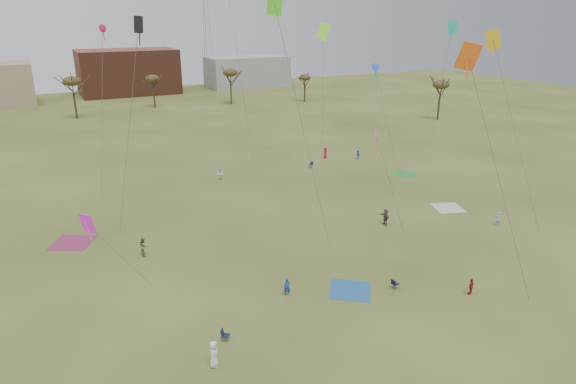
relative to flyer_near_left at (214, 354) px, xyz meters
name	(u,v)px	position (x,y,z in m)	size (l,w,h in m)	color
ground	(359,306)	(12.15, 1.52, -0.90)	(260.00, 260.00, 0.00)	#3D5219
flyer_near_left	(214,354)	(0.00, 0.00, 0.00)	(0.88, 0.58, 1.81)	white
flyer_near_right	(287,287)	(7.97, 5.48, -0.17)	(0.54, 0.35, 1.47)	#213897
spectator_fore_a	(471,286)	(21.07, -1.04, -0.21)	(0.82, 0.34, 1.39)	#A31C1E
spectator_fore_b	(144,246)	(-0.67, 17.77, 0.00)	(0.88, 0.69, 1.81)	olive
spectator_fore_c	(385,217)	(23.65, 13.39, -0.03)	(1.62, 0.51, 1.74)	brown
flyer_mid_c	(498,219)	(34.12, 7.78, -0.13)	(0.56, 0.37, 1.55)	#7EAED3
spectator_mid_e	(220,174)	(13.21, 35.67, -0.01)	(0.87, 0.68, 1.79)	white
flyer_far_b	(325,153)	(31.49, 38.69, -0.05)	(0.84, 0.54, 1.71)	maroon
flyer_far_c	(358,155)	(35.64, 35.89, -0.19)	(0.93, 0.53, 1.44)	#213198
blanket_blue	(350,290)	(12.85, 3.81, -0.90)	(3.25, 3.25, 0.03)	#2762AA
blanket_cream	(448,208)	(33.14, 13.95, -0.90)	(3.18, 3.18, 0.03)	silver
blanket_plum	(73,243)	(-6.40, 23.67, -0.90)	(3.62, 3.62, 0.03)	#932D54
blanket_olive	(404,174)	(37.15, 26.65, -0.90)	(3.01, 3.01, 0.03)	green
camp_chair_left	(225,337)	(1.53, 2.14, -0.65)	(0.74, 0.73, 0.87)	#151A39
camp_chair_center	(395,286)	(16.26, 2.41, -0.65)	(0.60, 0.56, 0.87)	#161437
camp_chair_right	(311,166)	(26.89, 35.09, -0.65)	(0.73, 0.72, 0.87)	#151B3C
kites_aloft	(244,17)	(14.28, 28.44, 19.88)	(73.32, 46.13, 27.11)	red
tree_line	(125,88)	(9.30, 80.64, 6.18)	(117.44, 49.32, 8.91)	#3A2B1E
building_brick	(128,72)	(17.15, 121.52, 5.10)	(26.00, 16.00, 12.00)	brown
building_grey	(247,72)	(52.15, 119.52, 3.60)	(24.00, 12.00, 9.00)	gray
radio_tower	(206,21)	(42.15, 126.52, 18.30)	(1.51, 1.72, 41.00)	#9EA3A8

